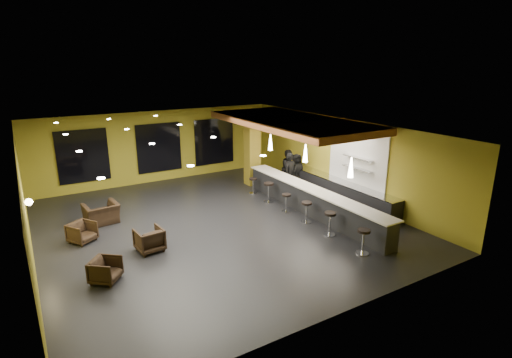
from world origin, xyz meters
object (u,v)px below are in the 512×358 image
staff_c (297,171)px  bar_stool_1 (330,221)px  bar_counter (312,202)px  armchair_b (149,240)px  staff_b (289,168)px  bar_stool_5 (253,184)px  prep_counter (341,192)px  bar_stool_0 (363,238)px  bar_stool_2 (307,209)px  armchair_a (105,270)px  column (252,149)px  bar_stool_3 (286,200)px  armchair_d (101,214)px  pendant_0 (351,167)px  pendant_1 (305,153)px  bar_stool_4 (269,190)px  staff_a (291,174)px  pendant_2 (270,142)px  armchair_c (82,232)px

staff_c → bar_stool_1: size_ratio=1.93×
bar_counter → armchair_b: bar_counter is taller
staff_b → bar_stool_5: size_ratio=2.47×
armchair_b → bar_stool_5: bearing=-156.7°
prep_counter → bar_stool_0: 4.91m
bar_stool_0 → bar_stool_2: size_ratio=1.03×
bar_counter → armchair_a: bearing=-172.5°
column → armchair_b: (-6.43, -4.46, -1.37)m
armchair_a → bar_stool_3: 7.48m
prep_counter → bar_stool_0: size_ratio=7.26×
armchair_a → armchair_d: bearing=29.9°
bar_counter → staff_b: 3.62m
prep_counter → bar_stool_0: prep_counter is taller
pendant_0 → pendant_1: 2.50m
prep_counter → bar_stool_4: bar_stool_4 is taller
staff_a → bar_stool_3: size_ratio=2.55×
pendant_0 → staff_a: bearing=80.6°
bar_counter → pendant_0: 2.72m
pendant_2 → armchair_a: size_ratio=0.96×
prep_counter → bar_stool_5: 3.91m
pendant_2 → bar_stool_2: 4.10m
bar_stool_0 → pendant_1: bearing=78.9°
prep_counter → armchair_c: (-10.16, 1.42, -0.09)m
pendant_0 → armchair_a: (-8.00, 0.94, -2.02)m
armchair_a → armchair_c: (-0.15, 2.98, 0.01)m
bar_stool_4 → bar_stool_2: bearing=-89.6°
pendant_0 → bar_stool_3: 3.35m
armchair_d → bar_stool_1: bearing=135.9°
staff_c → bar_stool_2: 4.35m
staff_b → armchair_b: 8.38m
prep_counter → bar_stool_1: bearing=-138.5°
staff_c → bar_stool_1: 5.53m
armchair_d → bar_counter: bearing=150.1°
pendant_1 → bar_stool_0: bearing=-101.1°
column → staff_a: (0.74, -2.16, -0.80)m
prep_counter → armchair_d: bearing=163.4°
bar_counter → bar_stool_3: 1.00m
staff_b → armchair_c: 9.57m
bar_stool_2 → column: bearing=82.1°
bar_stool_5 → pendant_2: bearing=-25.4°
pendant_1 → staff_a: (0.74, 1.94, -1.40)m
armchair_d → bar_stool_2: (6.57, -3.86, 0.13)m
prep_counter → staff_c: 2.66m
column → staff_a: size_ratio=1.85×
prep_counter → bar_stool_1: 3.66m
pendant_2 → bar_stool_0: pendant_2 is taller
staff_a → pendant_1: bearing=-118.9°
pendant_0 → staff_a: 4.72m
staff_c → bar_stool_0: bearing=-97.6°
bar_stool_5 → column: bearing=61.2°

